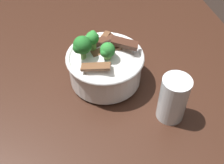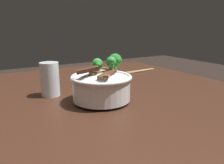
# 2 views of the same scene
# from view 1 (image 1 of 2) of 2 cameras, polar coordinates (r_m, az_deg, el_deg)

# --- Properties ---
(dining_table) EXTENTS (1.32, 1.06, 0.76)m
(dining_table) POSITION_cam_1_polar(r_m,az_deg,el_deg) (0.82, -6.49, -4.01)
(dining_table) COLOR #381E14
(dining_table) RESTS_ON ground
(rice_bowl) EXTENTS (0.20, 0.20, 0.16)m
(rice_bowl) POSITION_cam_1_polar(r_m,az_deg,el_deg) (0.72, -1.54, 3.89)
(rice_bowl) COLOR white
(rice_bowl) RESTS_ON dining_table
(drinking_glass) EXTENTS (0.07, 0.07, 0.12)m
(drinking_glass) POSITION_cam_1_polar(r_m,az_deg,el_deg) (0.66, 12.41, -3.91)
(drinking_glass) COLOR white
(drinking_glass) RESTS_ON dining_table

